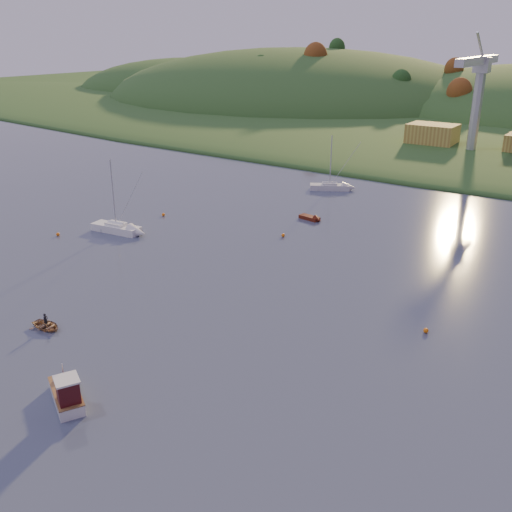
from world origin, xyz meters
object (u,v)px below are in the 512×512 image
Objects in this scene: sailboat_near at (116,227)px; sailboat_far at (330,186)px; canoe at (47,326)px; fishing_boat at (65,389)px; red_tender at (313,219)px; grey_dinghy at (115,228)px.

sailboat_near reaches higher than sailboat_far.
sailboat_far is 63.76m from canoe.
sailboat_near is 29.43m from canoe.
fishing_boat is 71.37m from sailboat_far.
red_tender reaches higher than grey_dinghy.
grey_dinghy reaches higher than canoe.
sailboat_far reaches higher than fishing_boat.
sailboat_far is 3.06× the size of grey_dinghy.
grey_dinghy is (-15.78, -38.72, -0.42)m from sailboat_far.
sailboat_near is at bearing 31.54° from canoe.
grey_dinghy is at bearing 145.15° from sailboat_near.
fishing_boat is 0.63× the size of sailboat_far.
fishing_boat is 1.53× the size of red_tender.
grey_dinghy is at bearing 32.55° from canoe.
grey_dinghy is at bearing -126.78° from red_tender.
sailboat_far is at bearing -0.75° from canoe.
canoe is at bearing -63.19° from sailboat_near.
sailboat_near reaches higher than red_tender.
red_tender is at bearing -8.36° from canoe.
sailboat_near is at bearing -79.19° from grey_dinghy.
sailboat_near is at bearing -124.75° from red_tender.
red_tender is at bearing -99.21° from sailboat_far.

